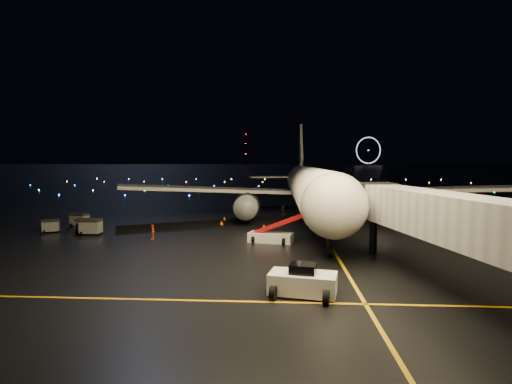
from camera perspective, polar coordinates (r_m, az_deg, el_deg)
ground at (r=333.82m, az=2.30°, el=3.00°), size 2000.00×2000.00×0.00m
lane_centre at (r=49.66m, az=9.41°, el=-5.52°), size 0.25×80.00×0.02m
lane_cross at (r=27.80m, az=-22.67°, el=-13.83°), size 60.00×0.25×0.02m
airliner at (r=60.03m, az=7.63°, el=3.84°), size 56.48×53.69×15.91m
pushback_tug at (r=26.31m, az=6.70°, el=-12.27°), size 4.61×3.03×2.02m
belt_loader at (r=42.14m, az=2.12°, el=-5.01°), size 7.01×3.46×3.28m
crew_c at (r=45.30m, az=-14.54°, el=-5.54°), size 0.59×1.02×1.63m
safety_cone_0 at (r=51.06m, az=1.13°, el=-4.91°), size 0.48×0.48×0.51m
safety_cone_1 at (r=58.60m, az=-4.55°, el=-3.73°), size 0.43×0.43×0.46m
safety_cone_2 at (r=54.27m, az=-4.93°, el=-4.36°), size 0.55×0.55×0.52m
safety_cone_3 at (r=68.68m, az=-16.53°, el=-2.67°), size 0.59×0.59×0.51m
ferris_wheel at (r=771.29m, az=15.76°, el=5.60°), size 49.33×16.80×52.00m
radio_mast at (r=776.88m, az=-1.47°, el=6.20°), size 1.80×1.80×64.00m
taxiway_lights at (r=140.06m, az=0.66°, el=1.04°), size 164.00×92.00×0.36m
baggage_cart_0 at (r=50.34m, az=-22.52°, el=-4.60°), size 2.25×1.62×1.87m
baggage_cart_1 at (r=52.12m, az=-23.26°, el=-4.42°), size 2.11×1.57×1.69m
baggage_cart_2 at (r=54.08m, az=-27.26°, el=-4.31°), size 2.21×1.94×1.57m
baggage_cart_3 at (r=57.39m, az=-23.89°, el=-3.63°), size 2.28×1.79×1.73m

